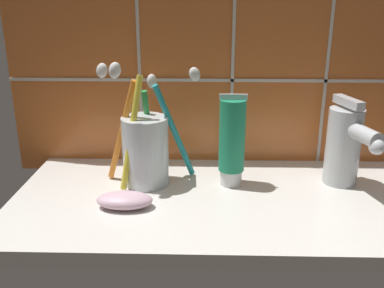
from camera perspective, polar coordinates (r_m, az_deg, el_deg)
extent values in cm
cube|color=silver|center=(62.18, 4.36, -7.77)|extent=(60.62, 29.41, 2.00)
cube|color=#C6662D|center=(70.82, 4.22, 12.63)|extent=(70.62, 1.50, 42.17)
cube|color=beige|center=(70.74, 4.15, 8.47)|extent=(70.62, 0.24, 0.50)
cube|color=beige|center=(70.69, -7.13, 12.52)|extent=(0.50, 0.24, 42.17)
cube|color=beige|center=(70.06, 5.52, 12.52)|extent=(0.50, 0.24, 42.17)
cube|color=beige|center=(72.67, 17.80, 11.95)|extent=(0.50, 0.24, 42.17)
cylinder|color=silver|center=(64.07, -6.21, -0.95)|extent=(6.88, 6.88, 10.39)
cylinder|color=teal|center=(64.33, -2.34, 1.65)|extent=(6.38, 4.20, 15.05)
ellipsoid|color=white|center=(63.86, 0.36, 9.27)|extent=(2.73, 2.32, 2.68)
cylinder|color=green|center=(65.81, -5.72, 1.43)|extent=(2.11, 2.95, 13.66)
ellipsoid|color=white|center=(64.77, -5.37, 8.33)|extent=(2.07, 2.36, 2.42)
cylinder|color=orange|center=(64.31, -9.31, 1.75)|extent=(5.76, 2.93, 15.74)
ellipsoid|color=white|center=(63.80, -11.92, 9.57)|extent=(2.60, 2.03, 2.61)
cylinder|color=yellow|center=(61.50, -8.08, 1.39)|extent=(4.03, 3.57, 16.47)
ellipsoid|color=white|center=(58.38, -10.25, 9.64)|extent=(2.47, 2.36, 2.51)
cylinder|color=white|center=(65.13, 5.20, -4.37)|extent=(3.27, 3.27, 2.37)
cylinder|color=#1E8C60|center=(62.80, 5.38, 1.13)|extent=(3.85, 3.85, 10.78)
cube|color=silver|center=(61.25, 5.55, 6.29)|extent=(4.04, 0.36, 0.80)
cylinder|color=silver|center=(67.65, 19.48, -0.32)|extent=(5.08, 5.08, 11.61)
cylinder|color=silver|center=(63.85, 21.57, 1.36)|extent=(4.19, 7.66, 2.28)
sphere|color=silver|center=(61.31, 23.42, -0.34)|extent=(2.13, 2.13, 2.13)
cube|color=silver|center=(65.82, 20.14, 5.27)|extent=(2.98, 6.15, 1.20)
ellipsoid|color=#DBB2C6|center=(58.74, -8.98, -7.41)|extent=(7.59, 4.21, 2.14)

